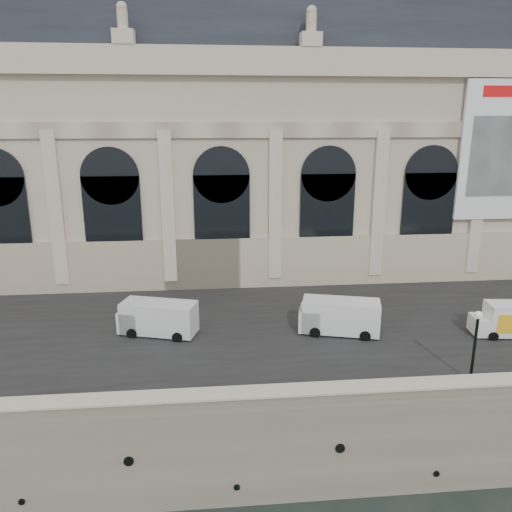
{
  "coord_description": "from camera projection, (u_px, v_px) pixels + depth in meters",
  "views": [
    {
      "loc": [
        -5.19,
        -24.26,
        21.97
      ],
      "look_at": [
        -0.79,
        22.0,
        9.15
      ],
      "focal_mm": 35.0,
      "sensor_mm": 36.0,
      "label": 1
    }
  ],
  "objects": [
    {
      "name": "van_c",
      "position": [
        155.0,
        318.0,
        37.95
      ],
      "size": [
        6.21,
        3.75,
        2.6
      ],
      "color": "silver",
      "rests_on": "quay"
    },
    {
      "name": "ground",
      "position": [
        304.0,
        502.0,
        29.6
      ],
      "size": [
        260.0,
        260.0,
        0.0
      ],
      "primitive_type": "plane",
      "color": "black",
      "rests_on": "ground"
    },
    {
      "name": "museum",
      "position": [
        200.0,
        140.0,
        53.43
      ],
      "size": [
        69.0,
        18.7,
        29.1
      ],
      "color": "beige",
      "rests_on": "quay"
    },
    {
      "name": "parapet",
      "position": [
        305.0,
        398.0,
        28.41
      ],
      "size": [
        160.0,
        1.4,
        1.21
      ],
      "color": "gray",
      "rests_on": "quay"
    },
    {
      "name": "quay",
      "position": [
        252.0,
        276.0,
        62.39
      ],
      "size": [
        160.0,
        70.0,
        6.0
      ],
      "primitive_type": "cube",
      "color": "gray",
      "rests_on": "ground"
    },
    {
      "name": "street",
      "position": [
        275.0,
        317.0,
        41.43
      ],
      "size": [
        160.0,
        24.0,
        0.06
      ],
      "primitive_type": "cube",
      "color": "#2D2D2D",
      "rests_on": "quay"
    },
    {
      "name": "lamp_right",
      "position": [
        474.0,
        348.0,
        30.67
      ],
      "size": [
        0.49,
        0.49,
        4.77
      ],
      "color": "black",
      "rests_on": "quay"
    },
    {
      "name": "van_b",
      "position": [
        336.0,
        316.0,
        38.14
      ],
      "size": [
        6.4,
        3.75,
        2.68
      ],
      "color": "white",
      "rests_on": "quay"
    }
  ]
}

